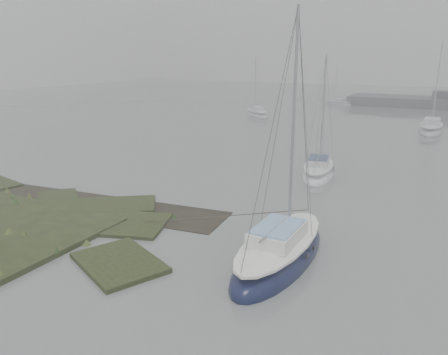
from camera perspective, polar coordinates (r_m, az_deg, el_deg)
ground at (r=43.83m, az=12.87°, el=5.36°), size 160.00×160.00×0.00m
sailboat_main at (r=16.87m, az=7.27°, el=-9.81°), size 2.47×7.10×9.95m
sailboat_white at (r=28.96m, az=12.21°, el=0.74°), size 2.88×6.06×8.21m
sailboat_far_a at (r=56.94m, az=4.31°, el=8.25°), size 5.34×5.32×8.01m
sailboat_far_b at (r=49.22m, az=25.40°, el=5.69°), size 2.28×6.78×9.55m
sailboat_far_c at (r=72.40m, az=14.67°, el=9.32°), size 4.72×2.57×6.34m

